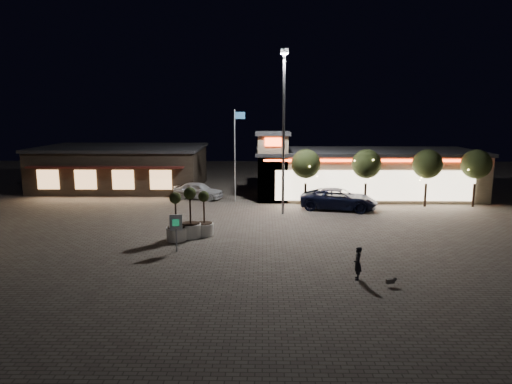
{
  "coord_description": "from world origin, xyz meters",
  "views": [
    {
      "loc": [
        0.46,
        -26.54,
        7.97
      ],
      "look_at": [
        -0.05,
        6.0,
        2.09
      ],
      "focal_mm": 32.0,
      "sensor_mm": 36.0,
      "label": 1
    }
  ],
  "objects_px": {
    "planter_left": "(176,226)",
    "valet_sign": "(176,226)",
    "planter_mid": "(191,222)",
    "pedestrian": "(358,263)",
    "white_sedan": "(198,190)",
    "pickup_truck": "(339,199)"
  },
  "relations": [
    {
      "from": "white_sedan",
      "to": "valet_sign",
      "type": "distance_m",
      "value": 15.65
    },
    {
      "from": "planter_left",
      "to": "valet_sign",
      "type": "bearing_deg",
      "value": -79.08
    },
    {
      "from": "planter_left",
      "to": "pickup_truck",
      "type": "bearing_deg",
      "value": 38.39
    },
    {
      "from": "planter_left",
      "to": "white_sedan",
      "type": "bearing_deg",
      "value": 92.2
    },
    {
      "from": "planter_mid",
      "to": "valet_sign",
      "type": "xyz_separation_m",
      "value": [
        -0.35,
        -2.95,
        0.52
      ]
    },
    {
      "from": "planter_left",
      "to": "pedestrian",
      "type": "bearing_deg",
      "value": -33.27
    },
    {
      "from": "pickup_truck",
      "to": "planter_mid",
      "type": "xyz_separation_m",
      "value": [
        -10.7,
        -8.42,
        0.14
      ]
    },
    {
      "from": "planter_mid",
      "to": "valet_sign",
      "type": "height_order",
      "value": "planter_mid"
    },
    {
      "from": "pickup_truck",
      "to": "pedestrian",
      "type": "height_order",
      "value": "pickup_truck"
    },
    {
      "from": "valet_sign",
      "to": "pedestrian",
      "type": "bearing_deg",
      "value": -24.03
    },
    {
      "from": "white_sedan",
      "to": "pedestrian",
      "type": "relative_size",
      "value": 2.85
    },
    {
      "from": "pedestrian",
      "to": "valet_sign",
      "type": "distance_m",
      "value": 10.34
    },
    {
      "from": "valet_sign",
      "to": "pickup_truck",
      "type": "bearing_deg",
      "value": 45.82
    },
    {
      "from": "planter_mid",
      "to": "valet_sign",
      "type": "distance_m",
      "value": 3.02
    },
    {
      "from": "pedestrian",
      "to": "planter_left",
      "type": "height_order",
      "value": "planter_left"
    },
    {
      "from": "pickup_truck",
      "to": "valet_sign",
      "type": "xyz_separation_m",
      "value": [
        -11.05,
        -11.37,
        0.66
      ]
    },
    {
      "from": "pedestrian",
      "to": "planter_mid",
      "type": "relative_size",
      "value": 0.49
    },
    {
      "from": "white_sedan",
      "to": "valet_sign",
      "type": "xyz_separation_m",
      "value": [
        0.95,
        -15.61,
        0.74
      ]
    },
    {
      "from": "pickup_truck",
      "to": "white_sedan",
      "type": "relative_size",
      "value": 1.35
    },
    {
      "from": "white_sedan",
      "to": "pedestrian",
      "type": "xyz_separation_m",
      "value": [
        10.37,
        -19.81,
        0.02
      ]
    },
    {
      "from": "valet_sign",
      "to": "planter_left",
      "type": "bearing_deg",
      "value": 100.92
    },
    {
      "from": "pedestrian",
      "to": "planter_left",
      "type": "bearing_deg",
      "value": -116.11
    }
  ]
}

